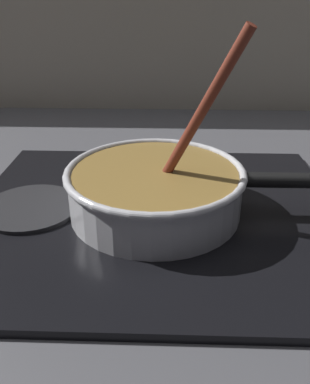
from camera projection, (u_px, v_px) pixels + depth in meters
name	position (u px, v px, depth m)	size (l,w,h in m)	color
ground	(129.00, 316.00, 0.46)	(2.40, 1.60, 0.04)	#4C4C51
backsplash_wall	(154.00, 1.00, 1.03)	(2.40, 0.02, 0.55)	#B2A893
hob_plate	(155.00, 215.00, 0.61)	(0.56, 0.48, 0.01)	black
burner_ring	(155.00, 209.00, 0.61)	(0.20, 0.20, 0.01)	#592D0C
spare_burner	(31.00, 207.00, 0.61)	(0.15, 0.15, 0.01)	#262628
cooking_pan	(157.00, 189.00, 0.59)	(0.41, 0.26, 0.27)	silver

